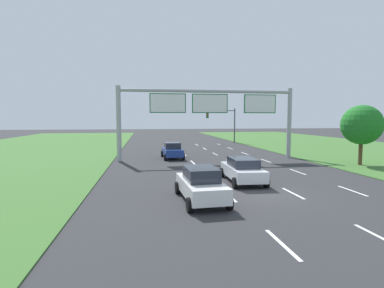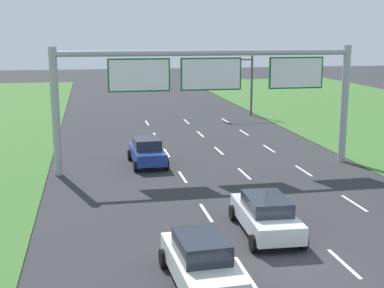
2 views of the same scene
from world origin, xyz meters
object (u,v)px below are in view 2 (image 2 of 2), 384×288
object	(u,v)px
car_lead_silver	(201,262)
car_mid_lane	(266,214)
car_near_red	(147,152)
sign_gantry	(210,82)
traffic_light_mast	(232,75)

from	to	relation	value
car_lead_silver	car_mid_lane	bearing A→B (deg)	45.73
car_near_red	sign_gantry	world-z (taller)	sign_gantry
car_lead_silver	car_mid_lane	xyz separation A→B (m)	(3.39, 3.86, -0.03)
car_lead_silver	traffic_light_mast	bearing A→B (deg)	70.44
sign_gantry	traffic_light_mast	distance (m)	19.54
traffic_light_mast	car_lead_silver	bearing A→B (deg)	-106.56
car_mid_lane	car_near_red	bearing A→B (deg)	107.96
car_near_red	car_lead_silver	xyz separation A→B (m)	(-0.04, -15.79, 0.02)
car_near_red	car_lead_silver	bearing A→B (deg)	-92.47
car_near_red	traffic_light_mast	bearing A→B (deg)	58.03
car_near_red	sign_gantry	distance (m)	5.60
traffic_light_mast	sign_gantry	bearing A→B (deg)	-108.67
car_mid_lane	traffic_light_mast	size ratio (longest dim) A/B	0.81
car_near_red	sign_gantry	size ratio (longest dim) A/B	0.24
traffic_light_mast	car_mid_lane	bearing A→B (deg)	-102.42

